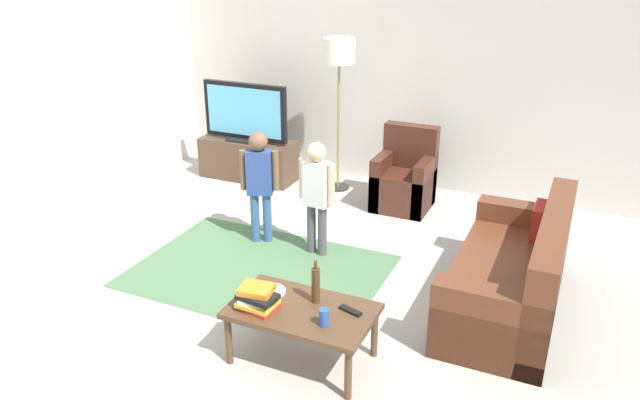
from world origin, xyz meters
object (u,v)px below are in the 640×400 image
object	(u,v)px
floor_lamp	(339,59)
tv_stand	(248,160)
soda_can	(324,317)
couch	(518,278)
armchair	(405,181)
tv	(245,113)
plate	(271,291)
child_center	(317,188)
book_stack	(258,298)
child_near_tv	(260,177)
tv_remote	(350,311)
bottle	(316,285)
coffee_table	(302,314)

from	to	relation	value
floor_lamp	tv_stand	bearing A→B (deg)	-172.47
floor_lamp	soda_can	xyz separation A→B (m)	(1.28, -3.29, -1.06)
couch	armchair	bearing A→B (deg)	130.65
tv_stand	tv	size ratio (longest dim) A/B	1.09
soda_can	plate	world-z (taller)	soda_can
child_center	book_stack	world-z (taller)	child_center
tv_stand	child_near_tv	bearing A→B (deg)	-55.44
floor_lamp	tv_remote	world-z (taller)	floor_lamp
couch	book_stack	bearing A→B (deg)	-138.02
soda_can	armchair	bearing A→B (deg)	97.22
tv	bottle	bearing A→B (deg)	-51.78
coffee_table	soda_can	size ratio (longest dim) A/B	8.33
soda_can	plate	xyz separation A→B (m)	(-0.52, 0.22, -0.05)
couch	floor_lamp	xyz separation A→B (m)	(-2.34, 1.88, 1.25)
couch	armchair	xyz separation A→B (m)	(-1.45, 1.69, 0.01)
bottle	plate	size ratio (longest dim) A/B	1.46
armchair	bottle	distance (m)	2.88
soda_can	tv_remote	bearing A→B (deg)	65.56
tv_stand	tv	xyz separation A→B (m)	(-0.00, -0.02, 0.60)
armchair	child_center	size ratio (longest dim) A/B	0.81
child_near_tv	soda_can	distance (m)	2.18
child_center	soda_can	size ratio (longest dim) A/B	9.22
tv_stand	floor_lamp	distance (m)	1.74
book_stack	plate	distance (m)	0.23
couch	soda_can	distance (m)	1.77
armchair	tv_remote	distance (m)	2.92
bottle	couch	bearing A→B (deg)	43.45
tv_stand	couch	bearing A→B (deg)	-26.35
floor_lamp	bottle	size ratio (longest dim) A/B	5.52
tv_remote	child_center	bearing A→B (deg)	138.78
child_center	tv_remote	distance (m)	1.70
soda_can	floor_lamp	bearing A→B (deg)	111.33
couch	bottle	size ratio (longest dim) A/B	5.59
coffee_table	bottle	size ratio (longest dim) A/B	3.10
couch	armchair	size ratio (longest dim) A/B	2.00
bottle	soda_can	world-z (taller)	bottle
child_center	couch	bearing A→B (deg)	-7.20
tv	couch	xyz separation A→B (m)	(3.49, -1.71, -0.56)
couch	floor_lamp	size ratio (longest dim) A/B	1.01
tv_stand	tv_remote	xyz separation A→B (m)	(2.53, -2.91, 0.19)
tv_stand	child_center	distance (m)	2.25
tv	tv_remote	xyz separation A→B (m)	(2.53, -2.89, -0.42)
book_stack	soda_can	bearing A→B (deg)	-0.20
tv_stand	child_center	world-z (taller)	child_center
tv	plate	distance (m)	3.49
floor_lamp	child_near_tv	bearing A→B (deg)	-94.53
book_stack	soda_can	world-z (taller)	book_stack
book_stack	soda_can	xyz separation A→B (m)	(0.50, -0.00, -0.02)
couch	coffee_table	bearing A→B (deg)	-134.88
child_center	plate	world-z (taller)	child_center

